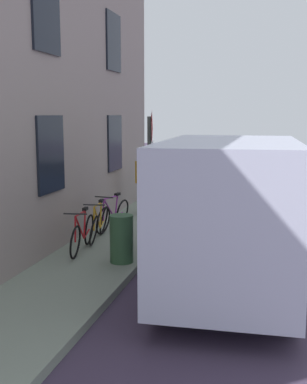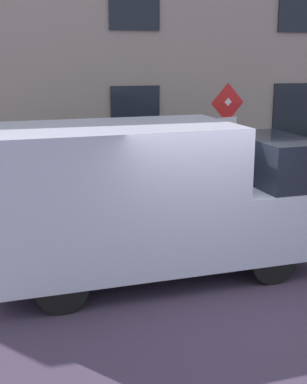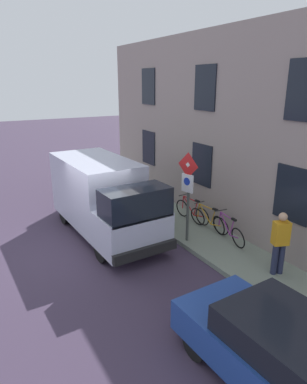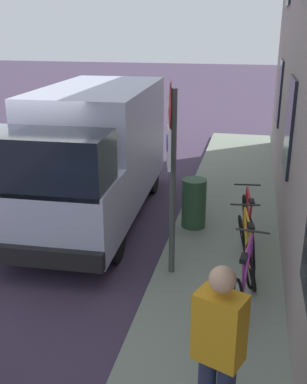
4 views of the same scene
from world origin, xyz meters
name	(u,v)px [view 2 (image 2 of 4)]	position (x,y,z in m)	size (l,w,h in m)	color
ground_plane	(204,291)	(0.00, 0.00, 0.00)	(80.00, 80.00, 0.00)	#3E3146
sidewalk_slab	(146,221)	(3.49, 0.00, 0.07)	(1.88, 16.25, 0.14)	gray
building_facade	(131,64)	(4.78, 0.00, 3.32)	(0.75, 14.25, 6.64)	gray
sign_post_stacked	(226,134)	(2.76, -1.47, 1.98)	(0.20, 0.55, 2.74)	#474C47
delivery_van	(149,197)	(0.84, 0.65, 1.33)	(2.19, 5.40, 2.50)	silver
bicycle_purple	(232,190)	(3.88, -2.15, 0.51)	(0.47, 1.71, 0.89)	black
bicycle_orange	(193,193)	(3.88, -1.19, 0.51)	(0.50, 1.72, 0.89)	black
bicycle_red	(151,196)	(3.88, -0.22, 0.51)	(0.46, 1.71, 0.89)	black
litter_bin	(141,206)	(2.90, 0.26, 0.59)	(0.44, 0.44, 0.90)	#2D5133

